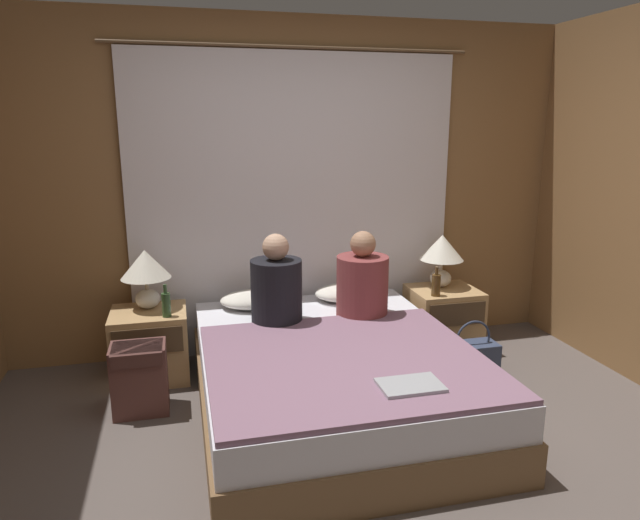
{
  "coord_description": "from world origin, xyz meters",
  "views": [
    {
      "loc": [
        -0.85,
        -2.38,
        1.75
      ],
      "look_at": [
        0.0,
        1.06,
        0.89
      ],
      "focal_mm": 32.0,
      "sensor_mm": 36.0,
      "label": 1
    }
  ],
  "objects_px": {
    "pillow_right": "(349,292)",
    "nightstand_right": "(443,319)",
    "lamp_right": "(442,252)",
    "laptop_on_bed": "(410,385)",
    "beer_bottle_on_left_stand": "(166,304)",
    "person_right_in_bed": "(362,283)",
    "person_left_in_bed": "(276,288)",
    "handbag_on_floor": "(472,358)",
    "bed": "(332,377)",
    "pillow_left": "(256,299)",
    "lamp_left": "(146,269)",
    "nightstand_left": "(150,344)",
    "beer_bottle_on_right_stand": "(436,285)",
    "backpack_on_floor": "(140,375)"
  },
  "relations": [
    {
      "from": "lamp_right",
      "to": "person_left_in_bed",
      "type": "height_order",
      "value": "person_left_in_bed"
    },
    {
      "from": "lamp_right",
      "to": "person_right_in_bed",
      "type": "height_order",
      "value": "person_right_in_bed"
    },
    {
      "from": "bed",
      "to": "handbag_on_floor",
      "type": "distance_m",
      "value": 1.13
    },
    {
      "from": "handbag_on_floor",
      "to": "lamp_right",
      "type": "bearing_deg",
      "value": 88.97
    },
    {
      "from": "pillow_right",
      "to": "backpack_on_floor",
      "type": "bearing_deg",
      "value": -159.7
    },
    {
      "from": "nightstand_left",
      "to": "nightstand_right",
      "type": "relative_size",
      "value": 1.0
    },
    {
      "from": "handbag_on_floor",
      "to": "lamp_left",
      "type": "bearing_deg",
      "value": 165.29
    },
    {
      "from": "pillow_left",
      "to": "person_left_in_bed",
      "type": "height_order",
      "value": "person_left_in_bed"
    },
    {
      "from": "beer_bottle_on_right_stand",
      "to": "backpack_on_floor",
      "type": "relative_size",
      "value": 0.51
    },
    {
      "from": "nightstand_right",
      "to": "beer_bottle_on_left_stand",
      "type": "distance_m",
      "value": 2.11
    },
    {
      "from": "bed",
      "to": "pillow_left",
      "type": "height_order",
      "value": "pillow_left"
    },
    {
      "from": "beer_bottle_on_right_stand",
      "to": "backpack_on_floor",
      "type": "bearing_deg",
      "value": -170.53
    },
    {
      "from": "pillow_left",
      "to": "lamp_left",
      "type": "bearing_deg",
      "value": 178.84
    },
    {
      "from": "nightstand_left",
      "to": "nightstand_right",
      "type": "height_order",
      "value": "same"
    },
    {
      "from": "lamp_left",
      "to": "lamp_right",
      "type": "xyz_separation_m",
      "value": [
        2.21,
        0.0,
        0.0
      ]
    },
    {
      "from": "person_left_in_bed",
      "to": "handbag_on_floor",
      "type": "distance_m",
      "value": 1.48
    },
    {
      "from": "bed",
      "to": "person_left_in_bed",
      "type": "relative_size",
      "value": 3.37
    },
    {
      "from": "lamp_right",
      "to": "backpack_on_floor",
      "type": "bearing_deg",
      "value": -165.8
    },
    {
      "from": "nightstand_left",
      "to": "person_right_in_bed",
      "type": "relative_size",
      "value": 0.85
    },
    {
      "from": "lamp_left",
      "to": "beer_bottle_on_right_stand",
      "type": "bearing_deg",
      "value": -6.02
    },
    {
      "from": "handbag_on_floor",
      "to": "nightstand_right",
      "type": "bearing_deg",
      "value": 88.81
    },
    {
      "from": "bed",
      "to": "nightstand_left",
      "type": "bearing_deg",
      "value": 145.9
    },
    {
      "from": "lamp_left",
      "to": "lamp_right",
      "type": "distance_m",
      "value": 2.21
    },
    {
      "from": "bed",
      "to": "nightstand_left",
      "type": "relative_size",
      "value": 4.05
    },
    {
      "from": "person_left_in_bed",
      "to": "handbag_on_floor",
      "type": "height_order",
      "value": "person_left_in_bed"
    },
    {
      "from": "beer_bottle_on_right_stand",
      "to": "bed",
      "type": "bearing_deg",
      "value": -147.71
    },
    {
      "from": "backpack_on_floor",
      "to": "person_right_in_bed",
      "type": "bearing_deg",
      "value": 6.98
    },
    {
      "from": "pillow_right",
      "to": "backpack_on_floor",
      "type": "relative_size",
      "value": 1.2
    },
    {
      "from": "nightstand_left",
      "to": "person_left_in_bed",
      "type": "bearing_deg",
      "value": -20.25
    },
    {
      "from": "nightstand_right",
      "to": "pillow_left",
      "type": "height_order",
      "value": "pillow_left"
    },
    {
      "from": "nightstand_right",
      "to": "beer_bottle_on_left_stand",
      "type": "xyz_separation_m",
      "value": [
        -2.08,
        -0.14,
        0.33
      ]
    },
    {
      "from": "lamp_right",
      "to": "backpack_on_floor",
      "type": "xyz_separation_m",
      "value": [
        -2.25,
        -0.57,
        -0.52
      ]
    },
    {
      "from": "bed",
      "to": "beer_bottle_on_left_stand",
      "type": "relative_size",
      "value": 9.26
    },
    {
      "from": "lamp_right",
      "to": "laptop_on_bed",
      "type": "xyz_separation_m",
      "value": [
        -0.9,
        -1.54,
        -0.29
      ]
    },
    {
      "from": "beer_bottle_on_left_stand",
      "to": "pillow_right",
      "type": "bearing_deg",
      "value": 8.68
    },
    {
      "from": "person_right_in_bed",
      "to": "bed",
      "type": "bearing_deg",
      "value": -127.04
    },
    {
      "from": "pillow_right",
      "to": "beer_bottle_on_right_stand",
      "type": "height_order",
      "value": "beer_bottle_on_right_stand"
    },
    {
      "from": "nightstand_left",
      "to": "nightstand_right",
      "type": "distance_m",
      "value": 2.21
    },
    {
      "from": "person_right_in_bed",
      "to": "handbag_on_floor",
      "type": "xyz_separation_m",
      "value": [
        0.76,
        -0.19,
        -0.55
      ]
    },
    {
      "from": "backpack_on_floor",
      "to": "nightstand_right",
      "type": "bearing_deg",
      "value": 12.29
    },
    {
      "from": "laptop_on_bed",
      "to": "handbag_on_floor",
      "type": "height_order",
      "value": "laptop_on_bed"
    },
    {
      "from": "lamp_right",
      "to": "handbag_on_floor",
      "type": "relative_size",
      "value": 1.03
    },
    {
      "from": "lamp_left",
      "to": "handbag_on_floor",
      "type": "height_order",
      "value": "lamp_left"
    },
    {
      "from": "pillow_right",
      "to": "nightstand_right",
      "type": "bearing_deg",
      "value": -4.86
    },
    {
      "from": "nightstand_right",
      "to": "pillow_right",
      "type": "relative_size",
      "value": 0.98
    },
    {
      "from": "pillow_right",
      "to": "person_left_in_bed",
      "type": "height_order",
      "value": "person_left_in_bed"
    },
    {
      "from": "beer_bottle_on_right_stand",
      "to": "backpack_on_floor",
      "type": "height_order",
      "value": "beer_bottle_on_right_stand"
    },
    {
      "from": "nightstand_right",
      "to": "bed",
      "type": "bearing_deg",
      "value": -145.9
    },
    {
      "from": "person_right_in_bed",
      "to": "person_left_in_bed",
      "type": "bearing_deg",
      "value": -180.0
    },
    {
      "from": "beer_bottle_on_left_stand",
      "to": "beer_bottle_on_right_stand",
      "type": "distance_m",
      "value": 1.94
    }
  ]
}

